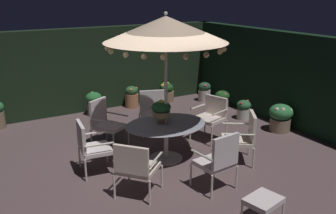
% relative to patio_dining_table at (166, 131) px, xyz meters
% --- Properties ---
extents(ground_plane, '(8.15, 7.95, 0.02)m').
position_rel_patio_dining_table_xyz_m(ground_plane, '(-0.27, 0.07, -0.61)').
color(ground_plane, brown).
extents(hedge_backdrop_rear, '(8.15, 0.30, 2.27)m').
position_rel_patio_dining_table_xyz_m(hedge_backdrop_rear, '(-0.27, 3.89, 0.54)').
color(hedge_backdrop_rear, black).
rests_on(hedge_backdrop_rear, ground_plane).
extents(hedge_backdrop_right, '(0.30, 7.95, 2.27)m').
position_rel_patio_dining_table_xyz_m(hedge_backdrop_right, '(3.65, 0.07, 0.54)').
color(hedge_backdrop_right, black).
rests_on(hedge_backdrop_right, ground_plane).
extents(patio_dining_table, '(1.63, 1.29, 0.75)m').
position_rel_patio_dining_table_xyz_m(patio_dining_table, '(0.00, 0.00, 0.00)').
color(patio_dining_table, silver).
rests_on(patio_dining_table, ground_plane).
extents(patio_umbrella, '(2.28, 2.28, 2.87)m').
position_rel_patio_dining_table_xyz_m(patio_umbrella, '(-0.00, 0.00, 1.96)').
color(patio_umbrella, silver).
rests_on(patio_umbrella, ground_plane).
extents(centerpiece_planter, '(0.37, 0.37, 0.47)m').
position_rel_patio_dining_table_xyz_m(centerpiece_planter, '(-0.05, 0.09, 0.43)').
color(centerpiece_planter, tan).
rests_on(centerpiece_planter, patio_dining_table).
extents(patio_chair_north, '(0.87, 0.87, 0.95)m').
position_rel_patio_dining_table_xyz_m(patio_chair_north, '(-1.12, -0.97, -0.04)').
color(patio_chair_north, beige).
rests_on(patio_chair_north, ground_plane).
extents(patio_chair_northeast, '(0.65, 0.62, 1.03)m').
position_rel_patio_dining_table_xyz_m(patio_chair_northeast, '(0.15, -1.48, -0.02)').
color(patio_chair_northeast, silver).
rests_on(patio_chair_northeast, ground_plane).
extents(patio_chair_east, '(0.85, 0.85, 0.99)m').
position_rel_patio_dining_table_xyz_m(patio_chair_east, '(1.23, -0.84, -0.04)').
color(patio_chair_east, silver).
rests_on(patio_chair_east, ground_plane).
extents(patio_chair_southeast, '(0.73, 0.77, 0.96)m').
position_rel_patio_dining_table_xyz_m(patio_chair_southeast, '(1.42, 0.43, -0.02)').
color(patio_chair_southeast, silver).
rests_on(patio_chair_southeast, ground_plane).
extents(patio_chair_south, '(0.79, 0.75, 0.99)m').
position_rel_patio_dining_table_xyz_m(patio_chair_south, '(0.48, 1.41, -0.02)').
color(patio_chair_south, beige).
rests_on(patio_chair_south, ground_plane).
extents(patio_chair_southwest, '(0.80, 0.82, 1.01)m').
position_rel_patio_dining_table_xyz_m(patio_chair_southwest, '(-0.76, 1.29, -0.04)').
color(patio_chair_southwest, silver).
rests_on(patio_chair_southwest, ground_plane).
extents(patio_chair_west, '(0.64, 0.69, 0.98)m').
position_rel_patio_dining_table_xyz_m(patio_chair_west, '(-1.47, 0.19, -0.03)').
color(patio_chair_west, silver).
rests_on(patio_chair_west, ground_plane).
extents(ottoman_footrest, '(0.58, 0.50, 0.42)m').
position_rel_patio_dining_table_xyz_m(ottoman_footrest, '(0.11, -2.57, -0.23)').
color(ottoman_footrest, silver).
rests_on(ottoman_footrest, ground_plane).
extents(potted_plant_front_corner, '(0.37, 0.37, 0.50)m').
position_rel_patio_dining_table_xyz_m(potted_plant_front_corner, '(2.97, 1.09, -0.33)').
color(potted_plant_front_corner, beige).
rests_on(potted_plant_front_corner, ground_plane).
extents(potted_plant_right_far, '(0.43, 0.43, 0.63)m').
position_rel_patio_dining_table_xyz_m(potted_plant_right_far, '(-0.29, 3.36, -0.26)').
color(potted_plant_right_far, '#7A6155').
rests_on(potted_plant_right_far, ground_plane).
extents(potted_plant_back_right, '(0.44, 0.44, 0.56)m').
position_rel_patio_dining_table_xyz_m(potted_plant_back_right, '(2.06, 3.52, -0.32)').
color(potted_plant_back_right, '#7B644A').
rests_on(potted_plant_back_right, ground_plane).
extents(potted_plant_back_center, '(0.41, 0.41, 0.54)m').
position_rel_patio_dining_table_xyz_m(potted_plant_back_center, '(2.98, 2.00, -0.30)').
color(potted_plant_back_center, silver).
rests_on(potted_plant_back_center, ground_plane).
extents(potted_plant_back_left, '(0.37, 0.37, 0.57)m').
position_rel_patio_dining_table_xyz_m(potted_plant_back_left, '(3.06, 2.96, -0.29)').
color(potted_plant_back_left, beige).
rests_on(potted_plant_back_left, ground_plane).
extents(potted_plant_right_near, '(0.38, 0.38, 0.62)m').
position_rel_patio_dining_table_xyz_m(potted_plant_right_near, '(0.89, 3.49, -0.29)').
color(potted_plant_right_near, '#A76C4B').
rests_on(potted_plant_right_near, ground_plane).
extents(potted_plant_left_far, '(0.56, 0.56, 0.66)m').
position_rel_patio_dining_table_xyz_m(potted_plant_left_far, '(3.13, -0.03, -0.24)').
color(potted_plant_left_far, '#836F55').
rests_on(potted_plant_left_far, ground_plane).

